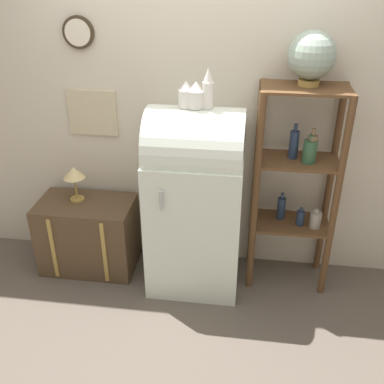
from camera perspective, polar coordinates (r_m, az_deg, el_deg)
The scene contains 10 objects.
ground_plane at distance 3.53m, azimuth -0.12°, elevation -13.13°, with size 12.00×12.00×0.00m, color #60564C.
wall_back at distance 3.36m, azimuth 1.16°, elevation 11.28°, with size 7.00×0.09×2.70m.
refrigerator at distance 3.30m, azimuth 0.45°, elevation -0.70°, with size 0.68×0.65×1.42m.
suitcase_trunk at distance 3.76m, azimuth -13.01°, elevation -5.30°, with size 0.75×0.46×0.59m.
shelf_unit at distance 3.32m, azimuth 13.12°, elevation 1.76°, with size 0.60×0.36×1.56m.
globe at distance 3.08m, azimuth 14.97°, elevation 16.37°, with size 0.31×0.31×0.35m.
vase_left at distance 3.02m, azimuth -0.77°, elevation 12.25°, with size 0.10×0.10×0.18m.
vase_center at distance 3.01m, azimuth 0.44°, elevation 12.17°, with size 0.11×0.11×0.18m.
vase_right at distance 2.98m, azimuth 2.05°, elevation 12.88°, with size 0.07×0.07×0.27m.
desk_lamp at distance 3.57m, azimuth -14.75°, elevation 2.15°, with size 0.17×0.17×0.29m.
Camera 1 is at (0.37, -2.62, 2.34)m, focal length 42.00 mm.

